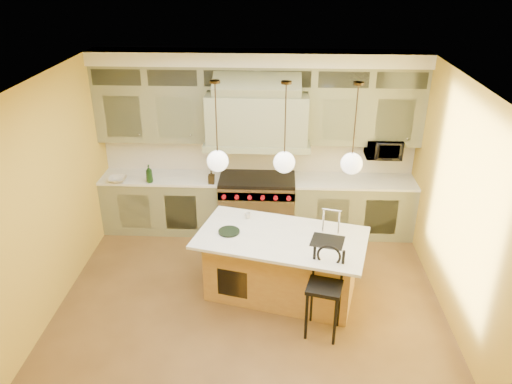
# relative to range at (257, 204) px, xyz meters

# --- Properties ---
(floor) EXTENTS (5.00, 5.00, 0.00)m
(floor) POSITION_rel_range_xyz_m (0.00, -2.14, -0.49)
(floor) COLOR brown
(floor) RESTS_ON ground
(ceiling) EXTENTS (5.00, 5.00, 0.00)m
(ceiling) POSITION_rel_range_xyz_m (0.00, -2.14, 2.41)
(ceiling) COLOR white
(ceiling) RESTS_ON wall_back
(wall_back) EXTENTS (5.00, 0.00, 5.00)m
(wall_back) POSITION_rel_range_xyz_m (0.00, 0.36, 0.96)
(wall_back) COLOR gold
(wall_back) RESTS_ON ground
(wall_front) EXTENTS (5.00, 0.00, 5.00)m
(wall_front) POSITION_rel_range_xyz_m (0.00, -4.64, 0.96)
(wall_front) COLOR gold
(wall_front) RESTS_ON ground
(wall_left) EXTENTS (0.00, 5.00, 5.00)m
(wall_left) POSITION_rel_range_xyz_m (-2.50, -2.14, 0.96)
(wall_left) COLOR gold
(wall_left) RESTS_ON ground
(wall_right) EXTENTS (0.00, 5.00, 5.00)m
(wall_right) POSITION_rel_range_xyz_m (2.50, -2.14, 0.96)
(wall_right) COLOR gold
(wall_right) RESTS_ON ground
(back_cabinetry) EXTENTS (5.00, 0.77, 2.90)m
(back_cabinetry) POSITION_rel_range_xyz_m (0.00, 0.09, 0.94)
(back_cabinetry) COLOR gray
(back_cabinetry) RESTS_ON floor
(range) EXTENTS (1.20, 0.74, 0.96)m
(range) POSITION_rel_range_xyz_m (0.00, 0.00, 0.00)
(range) COLOR silver
(range) RESTS_ON floor
(kitchen_island) EXTENTS (2.35, 1.63, 1.35)m
(kitchen_island) POSITION_rel_range_xyz_m (0.40, -1.70, -0.01)
(kitchen_island) COLOR #A4723A
(kitchen_island) RESTS_ON floor
(counter_stool) EXTENTS (0.48, 0.48, 1.14)m
(counter_stool) POSITION_rel_range_xyz_m (0.91, -2.41, 0.16)
(counter_stool) COLOR black
(counter_stool) RESTS_ON floor
(microwave) EXTENTS (0.54, 0.37, 0.30)m
(microwave) POSITION_rel_range_xyz_m (1.95, 0.11, 0.96)
(microwave) COLOR black
(microwave) RESTS_ON back_cabinetry
(oil_bottle_a) EXTENTS (0.12, 0.12, 0.29)m
(oil_bottle_a) POSITION_rel_range_xyz_m (-1.67, -0.22, 0.60)
(oil_bottle_a) COLOR black
(oil_bottle_a) RESTS_ON back_cabinetry
(oil_bottle_b) EXTENTS (0.10, 0.10, 0.21)m
(oil_bottle_b) POSITION_rel_range_xyz_m (-0.70, -0.22, 0.56)
(oil_bottle_b) COLOR black
(oil_bottle_b) RESTS_ON back_cabinetry
(fruit_bowl) EXTENTS (0.33, 0.33, 0.07)m
(fruit_bowl) POSITION_rel_range_xyz_m (-2.18, -0.22, 0.49)
(fruit_bowl) COLOR beige
(fruit_bowl) RESTS_ON back_cabinetry
(cup) EXTENTS (0.10, 0.10, 0.08)m
(cup) POSITION_rel_range_xyz_m (-0.07, -1.28, 0.48)
(cup) COLOR silver
(cup) RESTS_ON kitchen_island
(pendant_left) EXTENTS (0.26, 0.26, 1.11)m
(pendant_left) POSITION_rel_range_xyz_m (-0.40, -1.69, 1.46)
(pendant_left) COLOR #2D2319
(pendant_left) RESTS_ON ceiling
(pendant_center) EXTENTS (0.26, 0.26, 1.11)m
(pendant_center) POSITION_rel_range_xyz_m (0.40, -1.69, 1.46)
(pendant_center) COLOR #2D2319
(pendant_center) RESTS_ON ceiling
(pendant_right) EXTENTS (0.26, 0.26, 1.11)m
(pendant_right) POSITION_rel_range_xyz_m (1.20, -1.69, 1.46)
(pendant_right) COLOR #2D2319
(pendant_right) RESTS_ON ceiling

